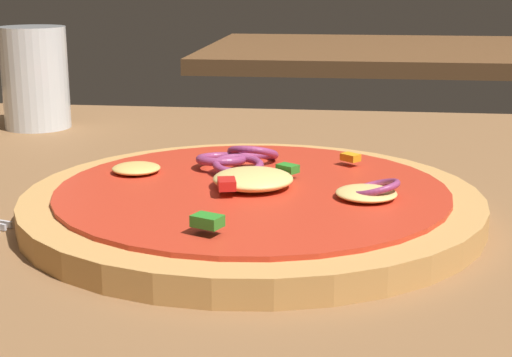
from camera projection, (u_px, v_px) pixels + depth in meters
The scene contains 4 objects.
dining_table at pixel (337, 238), 0.51m from camera, with size 1.28×0.80×0.03m.
pizza at pixel (252, 201), 0.50m from camera, with size 0.29×0.29×0.04m.
beer_glass at pixel (36, 83), 0.78m from camera, with size 0.07×0.07×0.10m.
background_table at pixel (414, 54), 1.66m from camera, with size 0.88×0.62×0.03m.
Camera 1 is at (0.01, -0.48, 0.18)m, focal length 54.58 mm.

